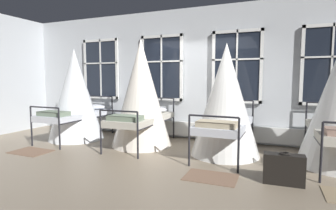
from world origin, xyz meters
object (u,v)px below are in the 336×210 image
(cot_second, at_px, (141,95))
(suitcase_dark, at_px, (284,169))
(cot_third, at_px, (226,101))
(cot_first, at_px, (75,96))

(cot_second, xyz_separation_m, suitcase_dark, (2.98, -1.25, -0.95))
(cot_third, xyz_separation_m, suitcase_dark, (1.07, -1.21, -0.86))
(cot_second, bearing_deg, cot_first, 90.31)
(cot_third, relative_size, suitcase_dark, 3.92)
(cot_first, height_order, cot_second, cot_second)
(cot_first, relative_size, suitcase_dark, 4.01)
(suitcase_dark, bearing_deg, cot_first, 163.74)
(cot_first, xyz_separation_m, cot_second, (1.86, 0.04, 0.07))
(cot_first, distance_m, suitcase_dark, 5.07)
(cot_second, bearing_deg, cot_third, -91.97)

